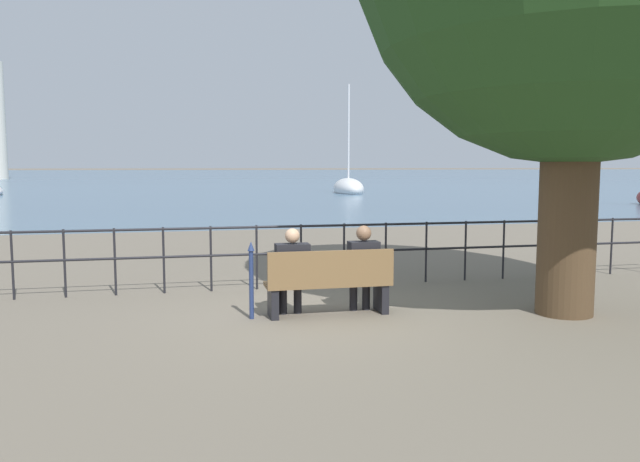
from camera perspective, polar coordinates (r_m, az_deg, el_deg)
ground_plane at (r=8.54m, az=0.74°, el=-7.62°), size 1000.00×1000.00×0.00m
harbor_water at (r=169.57m, az=-12.02°, el=5.17°), size 600.00×300.00×0.01m
park_bench at (r=8.39m, az=0.84°, el=-4.87°), size 1.70×0.45×0.90m
seated_person_left at (r=8.32m, az=-2.58°, el=-3.38°), size 0.45×0.35×1.19m
seated_person_right at (r=8.55m, az=3.94°, el=-3.08°), size 0.41×0.35×1.20m
promenade_railing at (r=10.27m, az=-1.75°, el=-1.36°), size 14.71×0.04×1.05m
closed_umbrella at (r=8.22m, az=-6.30°, el=-4.10°), size 0.09×0.09×1.03m
sailboat_0 at (r=46.18m, az=2.61°, el=3.92°), size 2.25×5.17×8.39m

